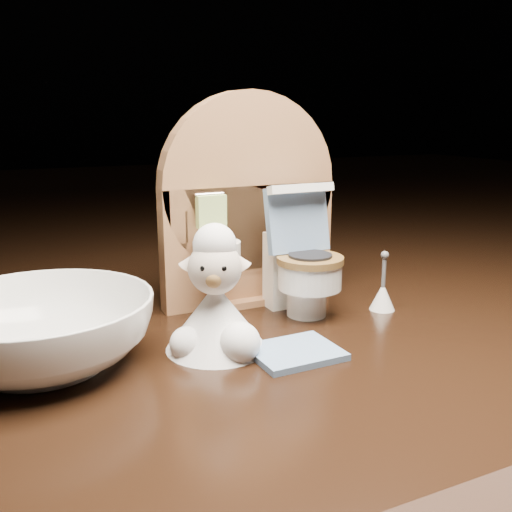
% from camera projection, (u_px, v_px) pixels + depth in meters
% --- Properties ---
extents(backdrop_panel, '(0.13, 0.05, 0.15)m').
position_uv_depth(backdrop_panel, '(248.00, 213.00, 0.41)').
color(backdrop_panel, '#9C6841').
rests_on(backdrop_panel, ground).
extents(toy_toilet, '(0.05, 0.06, 0.09)m').
position_uv_depth(toy_toilet, '(301.00, 266.00, 0.39)').
color(toy_toilet, white).
rests_on(toy_toilet, ground).
extents(bath_mat, '(0.05, 0.04, 0.00)m').
position_uv_depth(bath_mat, '(295.00, 352.00, 0.33)').
color(bath_mat, '#6786AE').
rests_on(bath_mat, ground).
extents(toilet_brush, '(0.02, 0.02, 0.04)m').
position_uv_depth(toilet_brush, '(383.00, 294.00, 0.40)').
color(toilet_brush, white).
rests_on(toilet_brush, ground).
extents(plush_lamb, '(0.06, 0.06, 0.08)m').
position_uv_depth(plush_lamb, '(216.00, 307.00, 0.33)').
color(plush_lamb, white).
rests_on(plush_lamb, ground).
extents(ceramic_bowl, '(0.15, 0.15, 0.04)m').
position_uv_depth(ceramic_bowl, '(42.00, 332.00, 0.31)').
color(ceramic_bowl, white).
rests_on(ceramic_bowl, ground).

